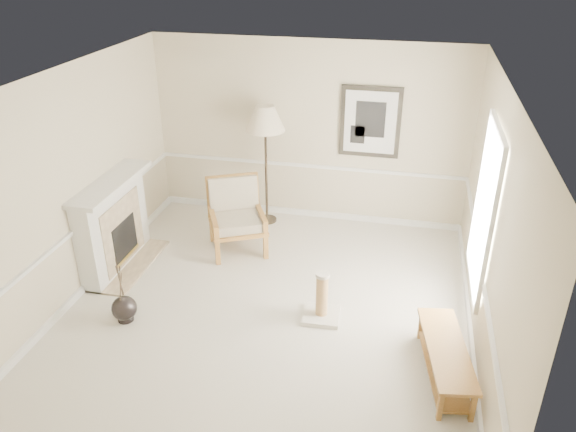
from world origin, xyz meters
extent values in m
plane|color=silver|center=(0.00, 0.00, 0.00)|extent=(5.50, 5.50, 0.00)
cube|color=beige|center=(0.00, 2.75, 1.45)|extent=(5.00, 0.04, 2.90)
cube|color=beige|center=(0.00, -2.75, 1.45)|extent=(5.00, 0.04, 2.90)
cube|color=beige|center=(-2.50, 0.00, 1.45)|extent=(0.04, 5.50, 2.90)
cube|color=beige|center=(2.50, 0.00, 1.45)|extent=(0.04, 5.50, 2.90)
cube|color=white|center=(0.00, 0.00, 2.90)|extent=(5.00, 5.50, 0.04)
cube|color=white|center=(0.00, 2.73, 0.05)|extent=(4.95, 0.04, 0.10)
cube|color=white|center=(0.00, 2.73, 0.90)|extent=(4.95, 0.04, 0.05)
cube|color=white|center=(2.46, 0.40, 1.50)|extent=(0.03, 1.20, 1.80)
cube|color=white|center=(2.45, 0.40, 1.50)|extent=(0.05, 1.34, 1.94)
cube|color=black|center=(0.95, 2.72, 1.70)|extent=(0.92, 0.04, 1.10)
cube|color=white|center=(0.95, 2.69, 1.70)|extent=(0.78, 0.01, 0.96)
cube|color=black|center=(0.95, 2.69, 1.75)|extent=(0.45, 0.01, 0.55)
cube|color=white|center=(-2.36, 0.60, 0.62)|extent=(0.28, 1.50, 1.25)
cube|color=white|center=(-2.31, 0.60, 1.28)|extent=(0.46, 1.64, 0.06)
cube|color=#C6B28E|center=(-2.21, 0.60, 0.55)|extent=(0.02, 1.05, 0.95)
cube|color=black|center=(-2.20, 0.60, 0.42)|extent=(0.02, 0.62, 0.58)
cube|color=#B5993C|center=(-2.20, 0.60, 0.16)|extent=(0.01, 0.66, 0.05)
cube|color=#C6B28E|center=(-2.20, 0.60, 0.01)|extent=(0.60, 1.50, 0.03)
sphere|color=black|center=(-1.65, -0.57, 0.18)|extent=(0.31, 0.31, 0.31)
cylinder|color=black|center=(-1.65, -0.57, 0.04)|extent=(0.20, 0.20, 0.09)
cylinder|color=black|center=(-1.65, -0.57, 0.58)|extent=(0.04, 0.13, 0.48)
cylinder|color=black|center=(-1.65, -0.57, 0.54)|extent=(0.05, 0.16, 0.40)
cylinder|color=black|center=(-1.65, -0.57, 0.62)|extent=(0.03, 0.07, 0.57)
cube|color=#A77835|center=(-0.96, 0.92, 0.21)|extent=(0.09, 0.09, 0.43)
cube|color=#A77835|center=(-1.27, 1.55, 0.21)|extent=(0.09, 0.09, 0.43)
cube|color=#A77835|center=(-0.33, 1.23, 0.21)|extent=(0.09, 0.09, 0.43)
cube|color=#A77835|center=(-0.64, 1.86, 0.21)|extent=(0.09, 0.09, 0.43)
cube|color=#A77835|center=(-0.80, 1.39, 0.40)|extent=(1.06, 1.06, 0.06)
cube|color=#A77835|center=(-0.96, 1.72, 0.75)|extent=(0.79, 0.52, 0.62)
cube|color=#A77835|center=(-1.12, 1.24, 0.59)|extent=(0.41, 0.74, 0.06)
cube|color=#A77835|center=(-0.49, 1.55, 0.59)|extent=(0.41, 0.74, 0.06)
cube|color=beige|center=(-0.80, 1.39, 0.50)|extent=(0.97, 0.97, 0.14)
cube|color=beige|center=(-0.93, 1.66, 0.77)|extent=(0.75, 0.52, 0.55)
cylinder|color=black|center=(-0.62, 2.40, 0.02)|extent=(0.32, 0.32, 0.03)
cylinder|color=black|center=(-0.62, 2.40, 0.90)|extent=(0.04, 0.04, 1.75)
cone|color=beige|center=(-0.62, 2.40, 1.75)|extent=(0.80, 0.80, 0.38)
cube|color=#A77835|center=(2.15, -0.72, 0.37)|extent=(0.62, 1.41, 0.04)
cube|color=#A77835|center=(2.15, -0.72, 0.10)|extent=(0.55, 1.30, 0.03)
cube|color=#A77835|center=(2.10, -1.36, 0.18)|extent=(0.06, 0.06, 0.35)
cube|color=#A77835|center=(2.40, -1.31, 0.18)|extent=(0.06, 0.06, 0.35)
cube|color=#A77835|center=(1.90, -0.13, 0.18)|extent=(0.06, 0.06, 0.35)
cube|color=#A77835|center=(2.20, -0.08, 0.18)|extent=(0.06, 0.06, 0.35)
cube|color=silver|center=(0.70, 0.01, 0.03)|extent=(0.47, 0.47, 0.06)
cylinder|color=tan|center=(0.70, 0.01, 0.33)|extent=(0.15, 0.15, 0.54)
cylinder|color=silver|center=(0.70, 0.01, 0.62)|extent=(0.17, 0.17, 0.05)
camera|label=1|loc=(1.53, -5.60, 4.28)|focal=35.00mm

